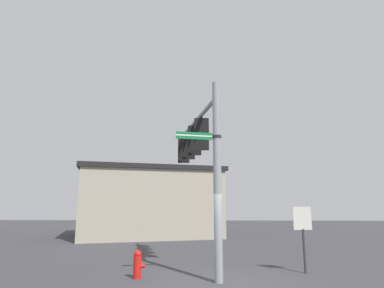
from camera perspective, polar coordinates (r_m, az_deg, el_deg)
ground_plane at (r=9.93m, az=4.86°, el=-23.54°), size 80.00×80.00×0.00m
signal_pole at (r=9.73m, az=4.57°, el=-5.91°), size 0.25×0.25×6.04m
mast_arm at (r=13.05m, az=0.58°, el=3.96°), size 1.64×5.87×0.15m
traffic_light_nearest_pole at (r=11.87m, az=1.73°, el=1.62°), size 0.54×0.49×1.31m
traffic_light_mid_inner at (r=12.98m, az=0.49°, el=0.52°), size 0.54×0.49×1.31m
traffic_light_mid_outer at (r=14.10m, az=-0.56°, el=-0.41°), size 0.54×0.49×1.31m
traffic_light_arm_end at (r=15.23m, az=-1.45°, el=-1.20°), size 0.54×0.49×1.31m
street_name_sign at (r=9.82m, az=2.27°, el=1.40°), size 1.39×0.48×0.22m
storefront_building at (r=24.19m, az=-7.87°, el=-10.30°), size 11.64×10.61×4.83m
fire_hydrant at (r=10.48m, az=-9.73°, el=-20.44°), size 0.35×0.24×0.82m
historical_marker at (r=11.63m, az=19.24°, el=-14.15°), size 0.60×0.08×2.13m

